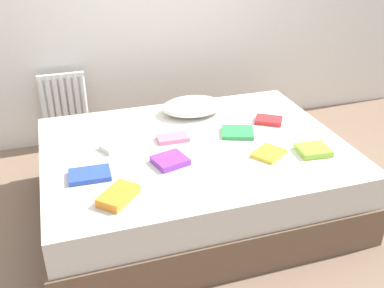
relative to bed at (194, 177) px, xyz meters
The scene contains 13 objects.
ground_plane 0.25m from the bed, ahead, with size 8.00×8.00×0.00m, color #7F6651.
bed is the anchor object (origin of this frame).
radiator 1.44m from the bed, 122.90° to the left, with size 0.38×0.04×0.55m.
pillow 0.60m from the bed, 73.67° to the left, with size 0.47×0.34×0.11m, color white.
textbook_yellow 0.56m from the bed, 33.84° to the right, with size 0.19×0.16×0.02m, color yellow.
textbook_white 0.57m from the bed, 166.83° to the left, with size 0.20×0.13×0.03m, color white.
textbook_purple 0.39m from the bed, 139.25° to the right, with size 0.19×0.18×0.04m, color purple.
textbook_green 0.43m from the bed, ahead, with size 0.21×0.19×0.03m, color green.
textbook_blue 0.77m from the bed, 164.46° to the right, with size 0.24×0.16×0.03m, color #2847B7.
textbook_orange 0.79m from the bed, 140.96° to the right, with size 0.23×0.14×0.05m, color orange.
textbook_lime 0.81m from the bed, 25.71° to the right, with size 0.20×0.17×0.04m, color #8CC638.
textbook_pink 0.31m from the bed, 137.09° to the left, with size 0.21×0.13×0.03m, color pink.
textbook_red 0.70m from the bed, 15.11° to the left, with size 0.19×0.14×0.03m, color red.
Camera 1 is at (-0.79, -2.45, 1.88)m, focal length 41.45 mm.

